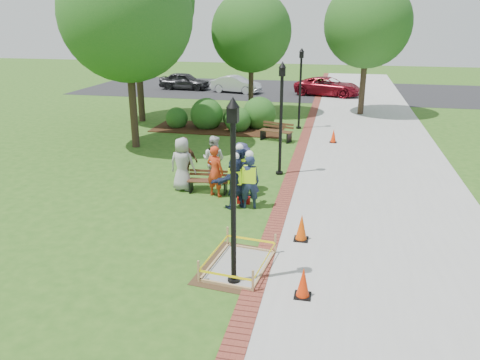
% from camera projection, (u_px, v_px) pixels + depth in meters
% --- Properties ---
extents(ground, '(100.00, 100.00, 0.00)m').
position_uv_depth(ground, '(215.00, 224.00, 13.75)').
color(ground, '#285116').
rests_on(ground, ground).
extents(sidewalk, '(6.00, 60.00, 0.02)m').
position_uv_depth(sidewalk, '(372.00, 146.00, 22.00)').
color(sidewalk, '#9E9E99').
rests_on(sidewalk, ground).
extents(brick_edging, '(0.50, 60.00, 0.03)m').
position_uv_depth(brick_edging, '(303.00, 142.00, 22.64)').
color(brick_edging, maroon).
rests_on(brick_edging, ground).
extents(mulch_bed, '(7.00, 3.00, 0.05)m').
position_uv_depth(mulch_bed, '(219.00, 128.00, 25.42)').
color(mulch_bed, '#381E0F').
rests_on(mulch_bed, ground).
extents(parking_lot, '(36.00, 12.00, 0.01)m').
position_uv_depth(parking_lot, '(299.00, 90.00, 38.68)').
color(parking_lot, black).
rests_on(parking_lot, ground).
extents(wet_concrete_pad, '(1.96, 2.49, 0.55)m').
position_uv_depth(wet_concrete_pad, '(239.00, 258.00, 11.32)').
color(wet_concrete_pad, '#47331E').
rests_on(wet_concrete_pad, ground).
extents(bench_near, '(1.43, 0.58, 0.76)m').
position_uv_depth(bench_near, '(208.00, 186.00, 16.16)').
color(bench_near, brown).
rests_on(bench_near, ground).
extents(bench_far, '(1.70, 0.97, 0.87)m').
position_uv_depth(bench_far, '(276.00, 135.00, 22.88)').
color(bench_far, '#51351B').
rests_on(bench_far, ground).
extents(cone_front, '(0.36, 0.36, 0.72)m').
position_uv_depth(cone_front, '(303.00, 283.00, 10.06)').
color(cone_front, black).
rests_on(cone_front, ground).
extents(cone_back, '(0.39, 0.39, 0.76)m').
position_uv_depth(cone_back, '(301.00, 228.00, 12.64)').
color(cone_back, black).
rests_on(cone_back, ground).
extents(cone_far, '(0.34, 0.34, 0.67)m').
position_uv_depth(cone_far, '(333.00, 136.00, 22.50)').
color(cone_far, black).
rests_on(cone_far, ground).
extents(toolbox, '(0.43, 0.26, 0.21)m').
position_uv_depth(toolbox, '(244.00, 200.00, 15.27)').
color(toolbox, maroon).
rests_on(toolbox, ground).
extents(lamp_near, '(0.28, 0.28, 4.26)m').
position_uv_depth(lamp_near, '(233.00, 181.00, 9.92)').
color(lamp_near, black).
rests_on(lamp_near, ground).
extents(lamp_mid, '(0.28, 0.28, 4.26)m').
position_uv_depth(lamp_mid, '(281.00, 111.00, 17.30)').
color(lamp_mid, black).
rests_on(lamp_mid, ground).
extents(lamp_far, '(0.28, 0.28, 4.26)m').
position_uv_depth(lamp_far, '(300.00, 83.00, 24.69)').
color(lamp_far, black).
rests_on(lamp_far, ground).
extents(tree_left, '(5.73, 5.73, 8.71)m').
position_uv_depth(tree_left, '(126.00, 15.00, 20.02)').
color(tree_left, '#3D2D1E').
rests_on(tree_left, ground).
extents(tree_back, '(4.78, 4.78, 7.33)m').
position_uv_depth(tree_back, '(251.00, 32.00, 27.73)').
color(tree_back, '#3D2D1E').
rests_on(tree_back, ground).
extents(tree_right, '(5.13, 5.13, 7.93)m').
position_uv_depth(tree_right, '(368.00, 24.00, 27.51)').
color(tree_right, '#3D2D1E').
rests_on(tree_right, ground).
extents(tree_far, '(6.56, 6.56, 9.90)m').
position_uv_depth(tree_far, '(134.00, 0.00, 25.18)').
color(tree_far, '#3D2D1E').
rests_on(tree_far, ground).
extents(shrub_a, '(1.20, 1.20, 1.20)m').
position_uv_depth(shrub_a, '(177.00, 127.00, 25.75)').
color(shrub_a, '#164D19').
rests_on(shrub_a, ground).
extents(shrub_b, '(1.77, 1.77, 1.77)m').
position_uv_depth(shrub_b, '(207.00, 128.00, 25.63)').
color(shrub_b, '#164D19').
rests_on(shrub_b, ground).
extents(shrub_c, '(1.38, 1.38, 1.38)m').
position_uv_depth(shrub_c, '(238.00, 131.00, 24.94)').
color(shrub_c, '#164D19').
rests_on(shrub_c, ground).
extents(shrub_d, '(1.83, 1.83, 1.83)m').
position_uv_depth(shrub_d, '(259.00, 128.00, 25.70)').
color(shrub_d, '#164D19').
rests_on(shrub_d, ground).
extents(shrub_e, '(0.86, 0.86, 0.86)m').
position_uv_depth(shrub_e, '(230.00, 125.00, 26.44)').
color(shrub_e, '#164D19').
rests_on(shrub_e, ground).
extents(casual_person_a, '(0.63, 0.43, 1.87)m').
position_uv_depth(casual_person_a, '(182.00, 164.00, 16.19)').
color(casual_person_a, '#969696').
rests_on(casual_person_a, ground).
extents(casual_person_b, '(0.65, 0.54, 1.76)m').
position_uv_depth(casual_person_b, '(215.00, 171.00, 15.63)').
color(casual_person_b, red).
rests_on(casual_person_b, ground).
extents(casual_person_c, '(0.64, 0.49, 1.78)m').
position_uv_depth(casual_person_c, '(214.00, 160.00, 16.85)').
color(casual_person_c, silver).
rests_on(casual_person_c, ground).
extents(casual_person_d, '(0.60, 0.45, 1.71)m').
position_uv_depth(casual_person_d, '(185.00, 160.00, 16.92)').
color(casual_person_d, brown).
rests_on(casual_person_d, ground).
extents(casual_person_e, '(0.64, 0.52, 1.73)m').
position_uv_depth(casual_person_e, '(241.00, 167.00, 16.11)').
color(casual_person_e, '#313356').
rests_on(casual_person_e, ground).
extents(hivis_worker_a, '(0.63, 0.59, 1.82)m').
position_uv_depth(hivis_worker_a, '(235.00, 181.00, 14.67)').
color(hivis_worker_a, '#171A3D').
rests_on(hivis_worker_a, ground).
extents(hivis_worker_b, '(0.64, 0.50, 1.90)m').
position_uv_depth(hivis_worker_b, '(249.00, 180.00, 14.61)').
color(hivis_worker_b, '#1A2143').
rests_on(hivis_worker_b, ground).
extents(hivis_worker_c, '(0.56, 0.37, 1.84)m').
position_uv_depth(hivis_worker_c, '(240.00, 171.00, 15.60)').
color(hivis_worker_c, '#191D42').
rests_on(hivis_worker_c, ground).
extents(parked_car_a, '(2.25, 4.81, 1.54)m').
position_uv_depth(parked_car_a, '(185.00, 90.00, 39.16)').
color(parked_car_a, '#262528').
rests_on(parked_car_a, ground).
extents(parked_car_b, '(2.82, 4.71, 1.44)m').
position_uv_depth(parked_car_b, '(236.00, 93.00, 37.51)').
color(parked_car_b, '#BABBC0').
rests_on(parked_car_b, ground).
extents(parked_car_c, '(3.06, 5.05, 1.53)m').
position_uv_depth(parked_car_c, '(327.00, 96.00, 36.15)').
color(parked_car_c, maroon).
rests_on(parked_car_c, ground).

